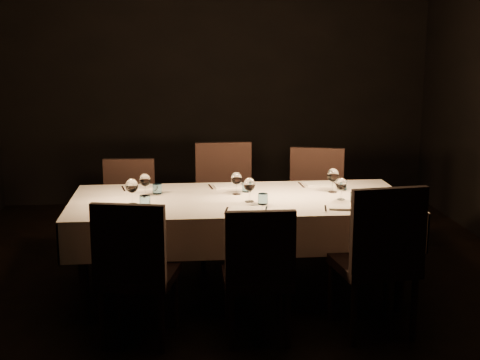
{
  "coord_description": "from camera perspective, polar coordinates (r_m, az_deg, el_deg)",
  "views": [
    {
      "loc": [
        -0.45,
        -4.85,
        1.95
      ],
      "look_at": [
        0.0,
        0.0,
        0.9
      ],
      "focal_mm": 50.0,
      "sensor_mm": 36.0,
      "label": 1
    }
  ],
  "objects": [
    {
      "name": "place_setting_far_right",
      "position": [
        5.32,
        7.75,
        -0.03
      ],
      "size": [
        0.34,
        0.41,
        0.19
      ],
      "rotation": [
        0.0,
        0.0,
        0.05
      ],
      "color": "silver",
      "rests_on": "dining_table"
    },
    {
      "name": "place_setting_far_left",
      "position": [
        5.19,
        -7.99,
        -0.4
      ],
      "size": [
        0.33,
        0.4,
        0.18
      ],
      "rotation": [
        0.0,
        0.0,
        0.19
      ],
      "color": "silver",
      "rests_on": "dining_table"
    },
    {
      "name": "dining_table",
      "position": [
        5.03,
        0.0,
        -2.38
      ],
      "size": [
        2.52,
        1.12,
        0.76
      ],
      "color": "black",
      "rests_on": "ground"
    },
    {
      "name": "place_setting_near_right",
      "position": [
        4.91,
        8.95,
        -1.2
      ],
      "size": [
        0.31,
        0.39,
        0.17
      ],
      "rotation": [
        0.0,
        0.0,
        -0.19
      ],
      "color": "silver",
      "rests_on": "dining_table"
    },
    {
      "name": "chair_near_left",
      "position": [
        4.3,
        -8.97,
        -7.28
      ],
      "size": [
        0.55,
        0.55,
        0.96
      ],
      "rotation": [
        0.0,
        0.0,
        2.92
      ],
      "color": "black",
      "rests_on": "ground"
    },
    {
      "name": "chair_near_center",
      "position": [
        4.28,
        1.57,
        -7.56
      ],
      "size": [
        0.44,
        0.44,
        0.91
      ],
      "rotation": [
        0.0,
        0.0,
        3.14
      ],
      "color": "black",
      "rests_on": "ground"
    },
    {
      "name": "chair_far_right",
      "position": [
        5.89,
        6.44,
        -1.74
      ],
      "size": [
        0.59,
        0.59,
        0.99
      ],
      "rotation": [
        0.0,
        0.0,
        -0.28
      ],
      "color": "black",
      "rests_on": "ground"
    },
    {
      "name": "chair_near_right",
      "position": [
        4.45,
        11.76,
        -6.24
      ],
      "size": [
        0.55,
        0.55,
        1.04
      ],
      "rotation": [
        0.0,
        0.0,
        3.27
      ],
      "color": "black",
      "rests_on": "ground"
    },
    {
      "name": "chair_far_center",
      "position": [
        5.86,
        -1.31,
        -1.52
      ],
      "size": [
        0.5,
        0.5,
        1.04
      ],
      "rotation": [
        0.0,
        0.0,
        0.01
      ],
      "color": "black",
      "rests_on": "ground"
    },
    {
      "name": "place_setting_near_left",
      "position": [
        4.77,
        -9.2,
        -1.48
      ],
      "size": [
        0.36,
        0.41,
        0.19
      ],
      "rotation": [
        0.0,
        0.0,
        0.17
      ],
      "color": "silver",
      "rests_on": "dining_table"
    },
    {
      "name": "chair_far_left",
      "position": [
        5.82,
        -9.49,
        -2.35
      ],
      "size": [
        0.46,
        0.46,
        0.92
      ],
      "rotation": [
        0.0,
        0.0,
        -0.05
      ],
      "color": "black",
      "rests_on": "ground"
    },
    {
      "name": "place_setting_far_center",
      "position": [
        5.2,
        -0.35,
        -0.25
      ],
      "size": [
        0.33,
        0.4,
        0.18
      ],
      "rotation": [
        0.0,
        0.0,
        0.11
      ],
      "color": "silver",
      "rests_on": "dining_table"
    },
    {
      "name": "room",
      "position": [
        4.89,
        0.0,
        6.88
      ],
      "size": [
        5.01,
        6.01,
        3.01
      ],
      "color": "black",
      "rests_on": "ground"
    },
    {
      "name": "place_setting_near_center",
      "position": [
        4.79,
        1.0,
        -1.32
      ],
      "size": [
        0.34,
        0.4,
        0.18
      ],
      "rotation": [
        0.0,
        0.0,
        -0.18
      ],
      "color": "silver",
      "rests_on": "dining_table"
    }
  ]
}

